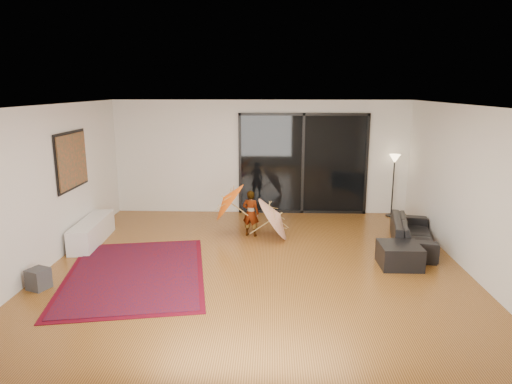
{
  "coord_description": "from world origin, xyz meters",
  "views": [
    {
      "loc": [
        0.26,
        -7.28,
        2.97
      ],
      "look_at": [
        -0.03,
        0.89,
        1.1
      ],
      "focal_mm": 32.0,
      "sensor_mm": 36.0,
      "label": 1
    }
  ],
  "objects_px": {
    "media_console": "(92,231)",
    "ottoman": "(399,255)",
    "child": "(251,213)",
    "sofa": "(413,233)"
  },
  "relations": [
    {
      "from": "media_console",
      "to": "child",
      "type": "height_order",
      "value": "child"
    },
    {
      "from": "media_console",
      "to": "child",
      "type": "bearing_deg",
      "value": 6.89
    },
    {
      "from": "media_console",
      "to": "child",
      "type": "relative_size",
      "value": 1.72
    },
    {
      "from": "child",
      "to": "sofa",
      "type": "bearing_deg",
      "value": -175.02
    },
    {
      "from": "media_console",
      "to": "child",
      "type": "distance_m",
      "value": 3.15
    },
    {
      "from": "media_console",
      "to": "sofa",
      "type": "xyz_separation_m",
      "value": [
        6.2,
        -0.03,
        0.04
      ]
    },
    {
      "from": "sofa",
      "to": "child",
      "type": "distance_m",
      "value": 3.17
    },
    {
      "from": "media_console",
      "to": "child",
      "type": "xyz_separation_m",
      "value": [
        3.09,
        0.54,
        0.25
      ]
    },
    {
      "from": "ottoman",
      "to": "child",
      "type": "bearing_deg",
      "value": 149.24
    },
    {
      "from": "media_console",
      "to": "ottoman",
      "type": "relative_size",
      "value": 2.42
    }
  ]
}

